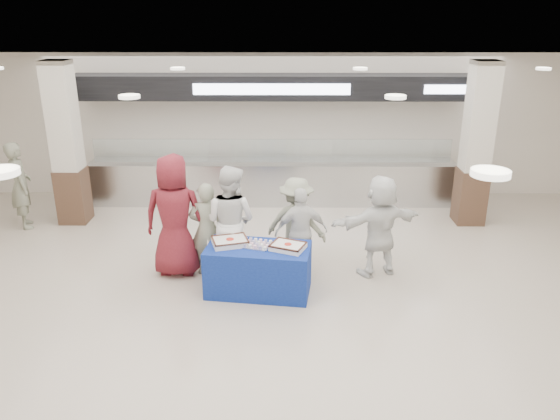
{
  "coord_description": "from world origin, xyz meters",
  "views": [
    {
      "loc": [
        0.24,
        -6.19,
        4.12
      ],
      "look_at": [
        0.19,
        1.6,
        1.21
      ],
      "focal_mm": 35.0,
      "sensor_mm": 36.0,
      "label": 1
    }
  ],
  "objects_px": {
    "display_table": "(258,270)",
    "civilian_maroon": "(175,216)",
    "sheet_cake_right": "(288,246)",
    "chef_short": "(301,232)",
    "cupcake_tray": "(255,244)",
    "soldier_b": "(296,223)",
    "soldier_a": "(207,229)",
    "soldier_bg": "(21,185)",
    "civilian_white": "(380,226)",
    "sheet_cake_left": "(230,241)",
    "chef_tall": "(230,221)"
  },
  "relations": [
    {
      "from": "display_table",
      "to": "civilian_maroon",
      "type": "height_order",
      "value": "civilian_maroon"
    },
    {
      "from": "sheet_cake_right",
      "to": "chef_short",
      "type": "xyz_separation_m",
      "value": [
        0.22,
        0.7,
        -0.07
      ]
    },
    {
      "from": "cupcake_tray",
      "to": "soldier_b",
      "type": "height_order",
      "value": "soldier_b"
    },
    {
      "from": "cupcake_tray",
      "to": "soldier_a",
      "type": "height_order",
      "value": "soldier_a"
    },
    {
      "from": "display_table",
      "to": "soldier_bg",
      "type": "distance_m",
      "value": 5.46
    },
    {
      "from": "sheet_cake_right",
      "to": "civilian_white",
      "type": "relative_size",
      "value": 0.35
    },
    {
      "from": "chef_short",
      "to": "soldier_b",
      "type": "distance_m",
      "value": 0.28
    },
    {
      "from": "soldier_bg",
      "to": "civilian_white",
      "type": "bearing_deg",
      "value": -136.67
    },
    {
      "from": "display_table",
      "to": "sheet_cake_left",
      "type": "relative_size",
      "value": 2.55
    },
    {
      "from": "display_table",
      "to": "soldier_bg",
      "type": "xyz_separation_m",
      "value": [
        -4.75,
        2.65,
        0.49
      ]
    },
    {
      "from": "display_table",
      "to": "soldier_a",
      "type": "distance_m",
      "value": 1.15
    },
    {
      "from": "sheet_cake_left",
      "to": "civilian_maroon",
      "type": "distance_m",
      "value": 1.09
    },
    {
      "from": "sheet_cake_left",
      "to": "chef_tall",
      "type": "height_order",
      "value": "chef_tall"
    },
    {
      "from": "chef_tall",
      "to": "civilian_white",
      "type": "bearing_deg",
      "value": -155.45
    },
    {
      "from": "chef_short",
      "to": "civilian_white",
      "type": "bearing_deg",
      "value": 169.69
    },
    {
      "from": "sheet_cake_left",
      "to": "civilian_maroon",
      "type": "relative_size",
      "value": 0.3
    },
    {
      "from": "display_table",
      "to": "chef_tall",
      "type": "relative_size",
      "value": 0.85
    },
    {
      "from": "cupcake_tray",
      "to": "chef_short",
      "type": "xyz_separation_m",
      "value": [
        0.7,
        0.59,
        -0.05
      ]
    },
    {
      "from": "cupcake_tray",
      "to": "chef_tall",
      "type": "xyz_separation_m",
      "value": [
        -0.43,
        0.59,
        0.13
      ]
    },
    {
      "from": "soldier_a",
      "to": "civilian_white",
      "type": "distance_m",
      "value": 2.78
    },
    {
      "from": "soldier_a",
      "to": "soldier_b",
      "type": "distance_m",
      "value": 1.46
    },
    {
      "from": "sheet_cake_left",
      "to": "chef_tall",
      "type": "relative_size",
      "value": 0.33
    },
    {
      "from": "soldier_a",
      "to": "soldier_b",
      "type": "relative_size",
      "value": 0.99
    },
    {
      "from": "chef_tall",
      "to": "civilian_white",
      "type": "height_order",
      "value": "chef_tall"
    },
    {
      "from": "civilian_maroon",
      "to": "chef_short",
      "type": "height_order",
      "value": "civilian_maroon"
    },
    {
      "from": "sheet_cake_left",
      "to": "sheet_cake_right",
      "type": "xyz_separation_m",
      "value": [
        0.87,
        -0.17,
        -0.0
      ]
    },
    {
      "from": "civilian_maroon",
      "to": "chef_tall",
      "type": "bearing_deg",
      "value": -177.49
    },
    {
      "from": "soldier_a",
      "to": "chef_tall",
      "type": "height_order",
      "value": "chef_tall"
    },
    {
      "from": "civilian_maroon",
      "to": "display_table",
      "type": "bearing_deg",
      "value": 157.19
    },
    {
      "from": "sheet_cake_right",
      "to": "soldier_b",
      "type": "relative_size",
      "value": 0.38
    },
    {
      "from": "chef_short",
      "to": "civilian_maroon",
      "type": "bearing_deg",
      "value": -10.31
    },
    {
      "from": "cupcake_tray",
      "to": "chef_tall",
      "type": "relative_size",
      "value": 0.26
    },
    {
      "from": "cupcake_tray",
      "to": "chef_short",
      "type": "height_order",
      "value": "chef_short"
    },
    {
      "from": "civilian_maroon",
      "to": "sheet_cake_left",
      "type": "bearing_deg",
      "value": 152.31
    },
    {
      "from": "sheet_cake_left",
      "to": "chef_tall",
      "type": "distance_m",
      "value": 0.55
    },
    {
      "from": "soldier_bg",
      "to": "cupcake_tray",
      "type": "bearing_deg",
      "value": -148.86
    },
    {
      "from": "civilian_maroon",
      "to": "chef_short",
      "type": "xyz_separation_m",
      "value": [
        2.02,
        0.0,
        -0.27
      ]
    },
    {
      "from": "display_table",
      "to": "chef_short",
      "type": "relative_size",
      "value": 1.06
    },
    {
      "from": "display_table",
      "to": "civilian_white",
      "type": "xyz_separation_m",
      "value": [
        1.92,
        0.64,
        0.46
      ]
    },
    {
      "from": "soldier_a",
      "to": "chef_tall",
      "type": "bearing_deg",
      "value": 165.98
    },
    {
      "from": "chef_short",
      "to": "soldier_bg",
      "type": "bearing_deg",
      "value": -30.67
    },
    {
      "from": "soldier_a",
      "to": "sheet_cake_left",
      "type": "bearing_deg",
      "value": 117.04
    },
    {
      "from": "civilian_maroon",
      "to": "soldier_bg",
      "type": "relative_size",
      "value": 1.17
    },
    {
      "from": "sheet_cake_left",
      "to": "civilian_white",
      "type": "distance_m",
      "value": 2.41
    },
    {
      "from": "sheet_cake_right",
      "to": "soldier_bg",
      "type": "bearing_deg",
      "value": 152.43
    },
    {
      "from": "civilian_maroon",
      "to": "civilian_white",
      "type": "bearing_deg",
      "value": -177.49
    },
    {
      "from": "soldier_b",
      "to": "soldier_bg",
      "type": "distance_m",
      "value": 5.61
    },
    {
      "from": "soldier_b",
      "to": "soldier_bg",
      "type": "xyz_separation_m",
      "value": [
        -5.34,
        1.74,
        0.08
      ]
    },
    {
      "from": "cupcake_tray",
      "to": "civilian_white",
      "type": "relative_size",
      "value": 0.28
    },
    {
      "from": "cupcake_tray",
      "to": "chef_tall",
      "type": "bearing_deg",
      "value": 125.81
    }
  ]
}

